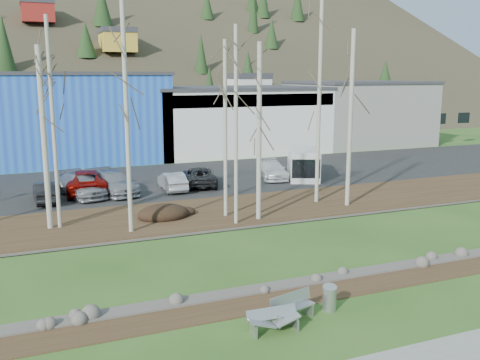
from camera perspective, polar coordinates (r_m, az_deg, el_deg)
name	(u,v)px	position (r m, az deg, el deg)	size (l,w,h in m)	color
ground	(324,320)	(18.65, 8.91, -14.54)	(200.00, 200.00, 0.00)	#2A4B19
dirt_strip	(294,296)	(20.29, 5.78, -12.20)	(80.00, 1.80, 0.03)	#382616
near_bank_rocks	(282,287)	(21.12, 4.48, -11.27)	(80.00, 0.80, 0.50)	#47423D
river	(241,254)	(24.60, 0.14, -7.92)	(80.00, 8.00, 0.90)	black
far_bank_rocks	(212,230)	(28.25, -3.05, -5.39)	(80.00, 0.80, 0.46)	#47423D
far_bank	(193,215)	(31.16, -5.00, -3.69)	(80.00, 7.00, 0.15)	#382616
parking_lot	(152,182)	(41.05, -9.39, -0.17)	(80.00, 14.00, 0.14)	black
building_blue	(53,117)	(53.50, -19.30, 6.39)	(20.40, 12.24, 8.30)	blue
building_white	(231,119)	(57.40, -0.92, 6.55)	(18.36, 12.24, 6.80)	silver
building_grey	(358,112)	(64.95, 12.43, 7.05)	(14.28, 12.24, 7.30)	gray
hillside	(69,18)	(99.13, -17.81, 16.15)	(160.00, 72.00, 35.00)	#2E291C
bench_intact	(291,307)	(18.37, 5.48, -13.34)	(1.83, 0.95, 0.88)	#A3A5A8
bench_damaged	(273,320)	(17.58, 3.59, -14.71)	(1.71, 0.63, 0.75)	#A3A5A8
litter_bin	(329,299)	(19.21, 9.52, -12.42)	(0.47, 0.47, 0.82)	#A3A5A8
seagull	(328,301)	(19.69, 9.33, -12.60)	(0.40, 0.19, 0.29)	gold
dirt_mound	(163,213)	(30.32, -8.21, -3.48)	(2.89, 2.04, 0.57)	black
birch_1	(53,125)	(28.88, -19.30, 5.59)	(0.20, 0.20, 10.80)	#BBB6AA
birch_2	(44,139)	(28.99, -20.17, 4.11)	(0.28, 0.28, 9.35)	#BBB6AA
birch_3	(127,117)	(27.06, -12.00, 6.56)	(0.23, 0.23, 11.66)	#BBB6AA
birch_4	(225,130)	(29.70, -1.57, 5.35)	(0.21, 0.21, 9.77)	#BBB6AA
birch_5	(236,127)	(28.09, -0.44, 5.68)	(0.20, 0.20, 10.41)	#BBB6AA
birch_6	(259,133)	(29.05, 2.05, 5.05)	(0.26, 0.26, 9.60)	#BBB6AA
birch_7	(350,119)	(32.82, 11.69, 6.34)	(0.27, 0.27, 10.52)	#BBB6AA
birch_8	(319,104)	(33.34, 8.43, 8.06)	(0.24, 0.24, 12.30)	#BBB6AA
car_1	(46,192)	(35.83, -20.00, -1.19)	(1.37, 3.94, 1.30)	black
car_2	(86,181)	(37.75, -16.14, -0.13)	(2.62, 5.67, 1.58)	#8B0C06
car_3	(113,183)	(37.00, -13.42, -0.28)	(2.11, 5.19, 1.51)	gray
car_4	(93,182)	(37.96, -15.38, -0.23)	(1.57, 3.90, 1.33)	#0E2244
car_5	(172,181)	(37.36, -7.22, -0.12)	(1.36, 3.89, 1.28)	silver
car_6	(200,176)	(38.78, -4.33, 0.41)	(2.27, 4.92, 1.37)	#262729
car_7	(272,170)	(41.42, 3.42, 1.09)	(1.87, 4.59, 1.33)	white
car_8	(82,185)	(36.76, -16.52, -0.51)	(2.11, 5.19, 1.51)	gray
van_white	(303,164)	(41.63, 6.79, 1.74)	(4.13, 5.63, 2.28)	white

